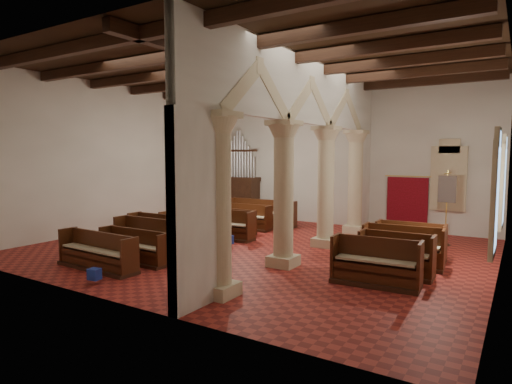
% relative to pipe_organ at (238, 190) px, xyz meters
% --- Properties ---
extents(floor, '(14.00, 14.00, 0.00)m').
position_rel_pipe_organ_xyz_m(floor, '(4.50, -5.50, -1.37)').
color(floor, maroon).
rests_on(floor, ground).
extents(ceiling, '(14.00, 14.00, 0.00)m').
position_rel_pipe_organ_xyz_m(ceiling, '(4.50, -5.50, 4.63)').
color(ceiling, '#312010').
rests_on(ceiling, wall_back).
extents(wall_back, '(14.00, 0.02, 6.00)m').
position_rel_pipe_organ_xyz_m(wall_back, '(4.50, 0.50, 1.63)').
color(wall_back, white).
rests_on(wall_back, floor).
extents(wall_front, '(14.00, 0.02, 6.00)m').
position_rel_pipe_organ_xyz_m(wall_front, '(4.50, -11.50, 1.63)').
color(wall_front, white).
rests_on(wall_front, floor).
extents(wall_left, '(0.02, 12.00, 6.00)m').
position_rel_pipe_organ_xyz_m(wall_left, '(-2.50, -5.50, 1.63)').
color(wall_left, white).
rests_on(wall_left, floor).
extents(wall_right, '(0.02, 12.00, 6.00)m').
position_rel_pipe_organ_xyz_m(wall_right, '(11.50, -5.50, 1.63)').
color(wall_right, white).
rests_on(wall_right, floor).
extents(ceiling_beams, '(13.80, 11.80, 0.30)m').
position_rel_pipe_organ_xyz_m(ceiling_beams, '(4.50, -5.50, 4.45)').
color(ceiling_beams, '#3C2113').
rests_on(ceiling_beams, wall_back).
extents(arcade, '(0.90, 11.90, 6.00)m').
position_rel_pipe_organ_xyz_m(arcade, '(6.30, -5.50, 2.19)').
color(arcade, beige).
rests_on(arcade, floor).
extents(window_right_a, '(0.03, 1.00, 2.20)m').
position_rel_pipe_organ_xyz_m(window_right_a, '(11.48, -7.00, 0.83)').
color(window_right_a, '#2C634C').
rests_on(window_right_a, wall_right).
extents(window_right_b, '(0.03, 1.00, 2.20)m').
position_rel_pipe_organ_xyz_m(window_right_b, '(11.48, -3.00, 0.83)').
color(window_right_b, '#2C634C').
rests_on(window_right_b, wall_right).
extents(window_back, '(1.00, 0.03, 2.20)m').
position_rel_pipe_organ_xyz_m(window_back, '(9.50, 0.48, 0.83)').
color(window_back, '#2C634C').
rests_on(window_back, wall_back).
extents(pipe_organ, '(2.10, 0.85, 4.40)m').
position_rel_pipe_organ_xyz_m(pipe_organ, '(0.00, 0.00, 0.00)').
color(pipe_organ, '#3C2113').
rests_on(pipe_organ, floor).
extents(lectern, '(0.58, 0.62, 1.17)m').
position_rel_pipe_organ_xyz_m(lectern, '(2.64, -0.01, -0.89)').
color(lectern, '#331C10').
rests_on(lectern, floor).
extents(dossal_curtain, '(1.80, 0.07, 2.17)m').
position_rel_pipe_organ_xyz_m(dossal_curtain, '(8.00, 0.42, -0.21)').
color(dossal_curtain, maroon).
rests_on(dossal_curtain, floor).
extents(processional_banner, '(0.59, 0.75, 2.60)m').
position_rel_pipe_organ_xyz_m(processional_banner, '(9.75, -1.59, -0.54)').
color(processional_banner, '#3C2113').
rests_on(processional_banner, floor).
extents(hymnal_box_a, '(0.31, 0.26, 0.28)m').
position_rel_pipe_organ_xyz_m(hymnal_box_a, '(3.18, -10.90, -1.13)').
color(hymnal_box_a, navy).
rests_on(hymnal_box_a, floor).
extents(hymnal_box_b, '(0.40, 0.37, 0.33)m').
position_rel_pipe_organ_xyz_m(hymnal_box_b, '(3.65, -8.44, -1.11)').
color(hymnal_box_b, navy).
rests_on(hymnal_box_b, floor).
extents(hymnal_box_c, '(0.30, 0.24, 0.30)m').
position_rel_pipe_organ_xyz_m(hymnal_box_c, '(3.55, -5.82, -1.12)').
color(hymnal_box_c, '#16389A').
rests_on(hymnal_box_c, floor).
extents(tube_heater_a, '(0.95, 0.29, 0.10)m').
position_rel_pipe_organ_xyz_m(tube_heater_a, '(1.69, -9.40, -1.21)').
color(tube_heater_a, white).
rests_on(tube_heater_a, floor).
extents(tube_heater_b, '(0.97, 0.16, 0.10)m').
position_rel_pipe_organ_xyz_m(tube_heater_b, '(1.19, -9.77, -1.21)').
color(tube_heater_b, silver).
rests_on(tube_heater_b, floor).
extents(nave_pew_0, '(2.79, 0.77, 1.01)m').
position_rel_pipe_organ_xyz_m(nave_pew_0, '(2.11, -9.99, -1.04)').
color(nave_pew_0, '#3C2113').
rests_on(nave_pew_0, floor).
extents(nave_pew_1, '(2.47, 0.66, 0.96)m').
position_rel_pipe_organ_xyz_m(nave_pew_1, '(2.41, -8.94, -1.05)').
color(nave_pew_1, '#3C2113').
rests_on(nave_pew_1, floor).
extents(nave_pew_2, '(3.06, 0.76, 1.10)m').
position_rel_pipe_organ_xyz_m(nave_pew_2, '(2.14, -7.88, -1.01)').
color(nave_pew_2, '#3C2113').
rests_on(nave_pew_2, floor).
extents(nave_pew_3, '(3.34, 0.77, 1.08)m').
position_rel_pipe_organ_xyz_m(nave_pew_3, '(1.89, -6.94, -1.02)').
color(nave_pew_3, '#3C2113').
rests_on(nave_pew_3, floor).
extents(nave_pew_4, '(2.71, 0.69, 1.00)m').
position_rel_pipe_organ_xyz_m(nave_pew_4, '(1.88, -5.80, -1.04)').
color(nave_pew_4, '#3C2113').
rests_on(nave_pew_4, floor).
extents(nave_pew_5, '(2.86, 0.91, 1.08)m').
position_rel_pipe_organ_xyz_m(nave_pew_5, '(2.37, -4.81, -1.01)').
color(nave_pew_5, '#3C2113').
rests_on(nave_pew_5, floor).
extents(nave_pew_6, '(2.59, 0.65, 0.98)m').
position_rel_pipe_organ_xyz_m(nave_pew_6, '(1.92, -3.74, -1.05)').
color(nave_pew_6, '#3C2113').
rests_on(nave_pew_6, floor).
extents(nave_pew_7, '(2.70, 0.78, 1.05)m').
position_rel_pipe_organ_xyz_m(nave_pew_7, '(1.95, -2.67, -1.02)').
color(nave_pew_7, '#3C2113').
rests_on(nave_pew_7, floor).
extents(nave_pew_8, '(3.23, 0.82, 1.14)m').
position_rel_pipe_organ_xyz_m(nave_pew_8, '(2.24, -1.53, -0.99)').
color(nave_pew_8, '#3C2113').
rests_on(nave_pew_8, floor).
extents(aisle_pew_0, '(2.13, 0.87, 1.14)m').
position_rel_pipe_organ_xyz_m(aisle_pew_0, '(9.03, -7.37, -0.99)').
color(aisle_pew_0, '#3C2113').
rests_on(aisle_pew_0, floor).
extents(aisle_pew_1, '(1.88, 0.77, 1.13)m').
position_rel_pipe_organ_xyz_m(aisle_pew_1, '(9.24, -6.30, -0.99)').
color(aisle_pew_1, '#3C2113').
rests_on(aisle_pew_1, floor).
extents(aisle_pew_2, '(2.22, 0.90, 1.14)m').
position_rel_pipe_organ_xyz_m(aisle_pew_2, '(9.16, -5.25, -0.99)').
color(aisle_pew_2, '#3C2113').
rests_on(aisle_pew_2, floor).
extents(aisle_pew_3, '(1.98, 0.79, 1.12)m').
position_rel_pipe_organ_xyz_m(aisle_pew_3, '(9.18, -4.39, -0.99)').
color(aisle_pew_3, '#3C2113').
rests_on(aisle_pew_3, floor).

